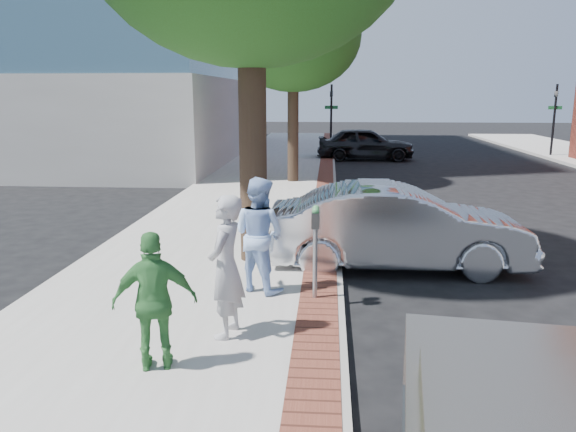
# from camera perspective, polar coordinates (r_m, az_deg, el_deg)

# --- Properties ---
(ground) EXTENTS (120.00, 120.00, 0.00)m
(ground) POSITION_cam_1_polar(r_m,az_deg,el_deg) (9.23, -1.26, -8.65)
(ground) COLOR black
(ground) RESTS_ON ground
(sidewalk) EXTENTS (5.00, 60.00, 0.15)m
(sidewalk) POSITION_cam_1_polar(r_m,az_deg,el_deg) (17.05, -3.73, 1.37)
(sidewalk) COLOR #9E9991
(sidewalk) RESTS_ON ground
(brick_strip) EXTENTS (0.60, 60.00, 0.01)m
(brick_strip) POSITION_cam_1_polar(r_m,az_deg,el_deg) (16.88, 3.69, 1.53)
(brick_strip) COLOR brown
(brick_strip) RESTS_ON sidewalk
(curb) EXTENTS (0.10, 60.00, 0.15)m
(curb) POSITION_cam_1_polar(r_m,az_deg,el_deg) (16.89, 4.87, 1.25)
(curb) COLOR gray
(curb) RESTS_ON ground
(office_base) EXTENTS (18.20, 22.20, 4.00)m
(office_base) POSITION_cam_1_polar(r_m,az_deg,el_deg) (33.59, -20.39, 9.32)
(office_base) COLOR gray
(office_base) RESTS_ON ground
(signal_near) EXTENTS (0.70, 0.15, 3.80)m
(signal_near) POSITION_cam_1_polar(r_m,az_deg,el_deg) (30.60, 4.41, 10.30)
(signal_near) COLOR black
(signal_near) RESTS_ON ground
(signal_far) EXTENTS (0.70, 0.15, 3.80)m
(signal_far) POSITION_cam_1_polar(r_m,az_deg,el_deg) (32.75, 25.45, 9.29)
(signal_far) COLOR black
(signal_far) RESTS_ON ground
(tree_far) EXTENTS (4.80, 4.80, 7.14)m
(tree_far) POSITION_cam_1_polar(r_m,az_deg,el_deg) (20.72, 0.53, 17.83)
(tree_far) COLOR black
(tree_far) RESTS_ON sidewalk
(parking_meter) EXTENTS (0.12, 0.32, 1.47)m
(parking_meter) POSITION_cam_1_polar(r_m,az_deg,el_deg) (8.65, 2.80, -1.74)
(parking_meter) COLOR gray
(parking_meter) RESTS_ON sidewalk
(person_gray) EXTENTS (0.56, 0.76, 1.90)m
(person_gray) POSITION_cam_1_polar(r_m,az_deg,el_deg) (7.38, -6.33, -5.13)
(person_gray) COLOR #A09FA4
(person_gray) RESTS_ON sidewalk
(person_officer) EXTENTS (1.14, 1.07, 1.87)m
(person_officer) POSITION_cam_1_polar(r_m,az_deg,el_deg) (9.06, -2.97, -1.87)
(person_officer) COLOR #9BBCEF
(person_officer) RESTS_ON sidewalk
(person_green) EXTENTS (1.03, 0.62, 1.64)m
(person_green) POSITION_cam_1_polar(r_m,az_deg,el_deg) (6.68, -13.36, -8.43)
(person_green) COLOR #3B833F
(person_green) RESTS_ON sidewalk
(sedan_silver) EXTENTS (4.93, 1.75, 1.62)m
(sedan_silver) POSITION_cam_1_polar(r_m,az_deg,el_deg) (10.90, 11.06, -1.14)
(sedan_silver) COLOR silver
(sedan_silver) RESTS_ON ground
(bg_car) EXTENTS (4.88, 1.98, 1.66)m
(bg_car) POSITION_cam_1_polar(r_m,az_deg,el_deg) (28.97, 7.88, 7.29)
(bg_car) COLOR black
(bg_car) RESTS_ON ground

